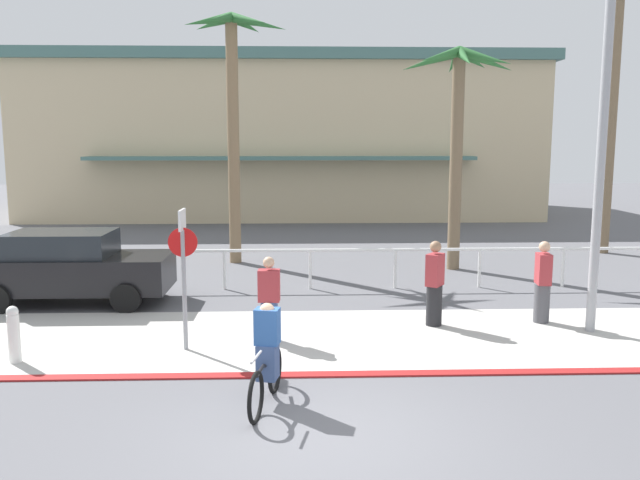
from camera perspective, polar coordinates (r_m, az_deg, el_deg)
The scene contains 16 objects.
ground_plane at distance 18.30m, azimuth -0.95°, elevation -3.21°, with size 80.00×80.00×0.00m, color #5B5B60.
sidewalk_strip at distance 12.68m, azimuth -0.46°, elevation -8.53°, with size 44.00×4.00×0.02m, color beige.
curb_paint at distance 10.78m, azimuth -0.17°, elevation -11.64°, with size 44.00×0.24×0.03m, color maroon.
building_backdrop at distance 35.53m, azimuth -3.17°, elevation 8.91°, with size 25.35×12.63×7.86m.
rail_fence at distance 16.67m, azimuth -0.86°, elevation -1.46°, with size 26.30×0.08×1.04m.
stop_sign_bike_lane at distance 11.85m, azimuth -11.82°, elevation -1.64°, with size 0.52×0.56×2.56m.
bollard_0 at distance 12.34m, azimuth -25.11°, elevation -7.41°, with size 0.20×0.20×1.00m.
streetlight_curb at distance 13.46m, azimuth 23.90°, elevation 10.13°, with size 0.24×2.54×7.50m.
palm_tree_0 at distance 20.31m, azimuth -7.59°, elevation 13.65°, with size 3.05×3.18×7.53m.
palm_tree_1 at distance 19.48m, azimuth 11.81°, elevation 11.89°, with size 3.25×2.89×6.41m.
palm_tree_2 at distance 24.06m, azimuth 24.38°, elevation 14.56°, with size 3.15×3.02×9.29m.
car_black_1 at distance 16.21m, azimuth -20.85°, elevation -2.19°, with size 4.40×2.02×1.69m.
cyclist_black_0 at distance 9.53m, azimuth -4.65°, elevation -10.09°, with size 0.43×1.80×1.50m.
pedestrian_0 at distance 13.51m, azimuth 9.94°, elevation -4.04°, with size 0.44×0.48×1.76m.
pedestrian_1 at distance 12.34m, azimuth -4.45°, elevation -5.49°, with size 0.41×0.34×1.63m.
pedestrian_2 at distance 14.30m, azimuth 18.81°, elevation -3.77°, with size 0.35×0.42×1.72m.
Camera 1 is at (-0.32, -7.91, 3.74)m, focal length 36.76 mm.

